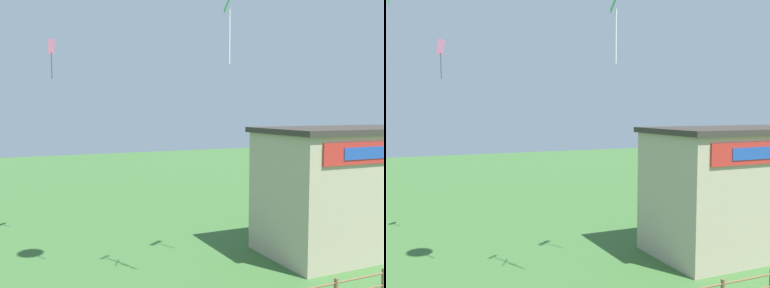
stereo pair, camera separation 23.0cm
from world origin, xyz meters
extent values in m
cube|color=#B7A88E|center=(9.13, 10.51, 2.76)|extent=(8.05, 4.32, 5.53)
cube|color=#38332D|center=(9.13, 10.51, 5.65)|extent=(8.35, 4.62, 0.24)
cylinder|color=white|center=(1.44, 8.09, 8.99)|extent=(0.05, 0.05, 1.78)
cube|color=pink|center=(-3.24, 17.25, 9.61)|extent=(0.47, 0.48, 0.72)
cylinder|color=#4C4C51|center=(-3.24, 17.25, 8.69)|extent=(0.05, 0.05, 1.26)
camera|label=1|loc=(-5.55, -4.52, 6.54)|focal=40.00mm
camera|label=2|loc=(-5.34, -4.61, 6.54)|focal=40.00mm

